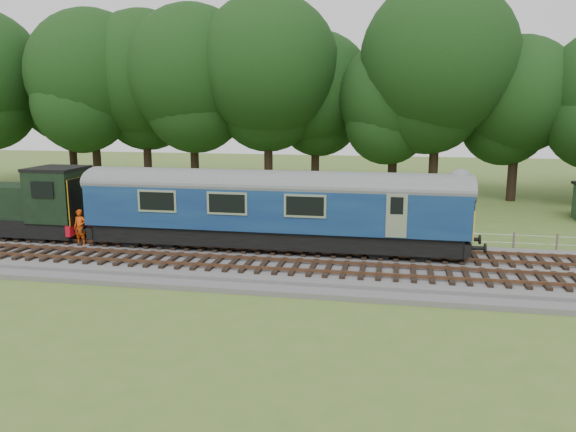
# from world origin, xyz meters

# --- Properties ---
(ground) EXTENTS (120.00, 120.00, 0.00)m
(ground) POSITION_xyz_m (0.00, 0.00, 0.00)
(ground) COLOR #4F6A27
(ground) RESTS_ON ground
(ballast) EXTENTS (70.00, 7.00, 0.35)m
(ballast) POSITION_xyz_m (0.00, 0.00, 0.17)
(ballast) COLOR #4C4C4F
(ballast) RESTS_ON ground
(track_north) EXTENTS (67.20, 2.40, 0.21)m
(track_north) POSITION_xyz_m (0.00, 1.40, 0.42)
(track_north) COLOR black
(track_north) RESTS_ON ballast
(track_south) EXTENTS (67.20, 2.40, 0.21)m
(track_south) POSITION_xyz_m (0.00, -1.60, 0.42)
(track_south) COLOR black
(track_south) RESTS_ON ballast
(fence) EXTENTS (64.00, 0.12, 1.00)m
(fence) POSITION_xyz_m (0.00, 4.50, 0.00)
(fence) COLOR #6B6054
(fence) RESTS_ON ground
(tree_line) EXTENTS (70.00, 8.00, 18.00)m
(tree_line) POSITION_xyz_m (0.00, 22.00, 0.00)
(tree_line) COLOR black
(tree_line) RESTS_ON ground
(dmu_railcar) EXTENTS (18.05, 2.86, 3.88)m
(dmu_railcar) POSITION_xyz_m (0.44, 1.40, 2.61)
(dmu_railcar) COLOR black
(dmu_railcar) RESTS_ON ground
(shunter_loco) EXTENTS (8.91, 2.60, 3.38)m
(shunter_loco) POSITION_xyz_m (-13.49, 1.40, 1.97)
(shunter_loco) COLOR black
(shunter_loco) RESTS_ON ground
(worker) EXTENTS (0.65, 0.44, 1.77)m
(worker) POSITION_xyz_m (-9.12, 0.46, 1.23)
(worker) COLOR #E3460B
(worker) RESTS_ON ballast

